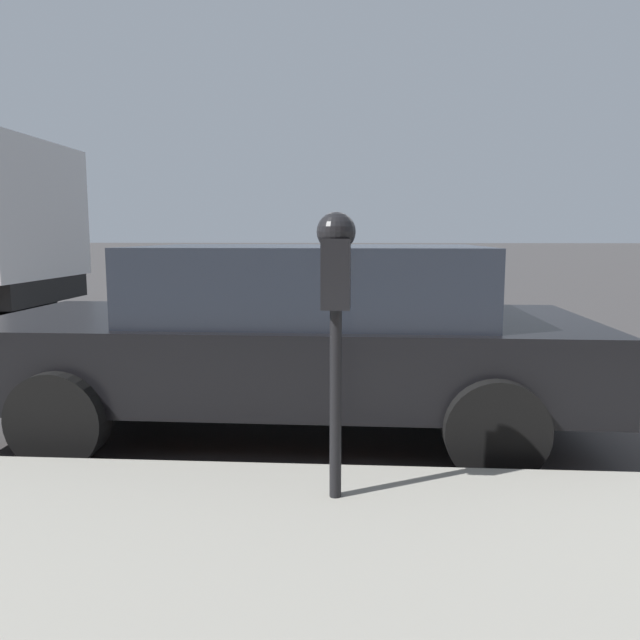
% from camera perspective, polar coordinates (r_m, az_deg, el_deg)
% --- Properties ---
extents(ground_plane, '(220.00, 220.00, 0.00)m').
position_cam_1_polar(ground_plane, '(5.90, 8.77, -7.07)').
color(ground_plane, '#3D3A3A').
extents(parking_meter, '(0.21, 0.19, 1.44)m').
position_cam_1_polar(parking_meter, '(3.05, 1.47, 3.42)').
color(parking_meter, black).
rests_on(parking_meter, sidewalk).
extents(car_black, '(2.13, 4.50, 1.42)m').
position_cam_1_polar(car_black, '(4.80, -2.18, -1.19)').
color(car_black, black).
rests_on(car_black, ground_plane).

